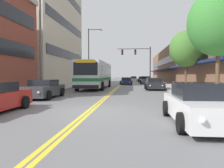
{
  "coord_description": "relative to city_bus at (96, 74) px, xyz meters",
  "views": [
    {
      "loc": [
        1.91,
        -9.73,
        1.64
      ],
      "look_at": [
        -1.26,
        24.68,
        0.21
      ],
      "focal_mm": 35.0,
      "sensor_mm": 36.0,
      "label": 1
    }
  ],
  "objects": [
    {
      "name": "car_slate_blue_parked_right_end",
      "position": [
        6.92,
        15.13,
        -1.12
      ],
      "size": [
        2.05,
        4.77,
        1.41
      ],
      "color": "#475675",
      "rests_on": "ground_plane"
    },
    {
      "name": "car_beige_moving_lead",
      "position": [
        4.82,
        35.8,
        -1.18
      ],
      "size": [
        2.04,
        4.69,
        1.27
      ],
      "color": "#BCAD89",
      "rests_on": "ground_plane"
    },
    {
      "name": "fire_hydrant",
      "position": [
        8.44,
        -4.67,
        -1.2
      ],
      "size": [
        0.35,
        0.27,
        0.88
      ],
      "color": "#B7B7BC",
      "rests_on": "sidewalk_right"
    },
    {
      "name": "traffic_signal_mast",
      "position": [
        5.67,
        14.09,
        3.06
      ],
      "size": [
        6.09,
        0.38,
        6.79
      ],
      "color": "#47474C",
      "rests_on": "ground_plane"
    },
    {
      "name": "centre_line",
      "position": [
        2.49,
        20.45,
        -1.77
      ],
      "size": [
        0.34,
        106.0,
        0.01
      ],
      "color": "yellow",
      "rests_on": "ground_plane"
    },
    {
      "name": "car_black_parked_right_far",
      "position": [
        6.8,
        25.68,
        -1.17
      ],
      "size": [
        2.07,
        4.44,
        1.27
      ],
      "color": "black",
      "rests_on": "ground_plane"
    },
    {
      "name": "car_navy_moving_second",
      "position": [
        3.41,
        11.38,
        -1.2
      ],
      "size": [
        2.09,
        4.23,
        1.23
      ],
      "color": "#19234C",
      "rests_on": "ground_plane"
    },
    {
      "name": "sidewalk_right",
      "position": [
        9.82,
        20.45,
        -1.71
      ],
      "size": [
        3.66,
        106.0,
        0.13
      ],
      "color": "#9E9B96",
      "rests_on": "ground_plane"
    },
    {
      "name": "sidewalk_left",
      "position": [
        -4.84,
        20.45,
        -1.71
      ],
      "size": [
        3.66,
        106.0,
        0.13
      ],
      "color": "#9E9B96",
      "rests_on": "ground_plane"
    },
    {
      "name": "car_dark_grey_parked_left_far",
      "position": [
        -1.96,
        -11.19,
        -1.15
      ],
      "size": [
        2.1,
        4.5,
        1.3
      ],
      "color": "#38383D",
      "rests_on": "ground_plane"
    },
    {
      "name": "car_charcoal_parked_right_mid",
      "position": [
        6.88,
        -1.49,
        -1.16
      ],
      "size": [
        2.05,
        4.37,
        1.31
      ],
      "color": "#232328",
      "rests_on": "ground_plane"
    },
    {
      "name": "street_tree_right_near",
      "position": [
        9.25,
        -13.36,
        2.81
      ],
      "size": [
        3.44,
        3.44,
        6.35
      ],
      "color": "brown",
      "rests_on": "sidewalk_right"
    },
    {
      "name": "storefront_row_right",
      "position": [
        15.88,
        20.45,
        2.15
      ],
      "size": [
        9.1,
        68.0,
        7.85
      ],
      "color": "brown",
      "rests_on": "ground_plane"
    },
    {
      "name": "car_champagne_parked_left_mid",
      "position": [
        -1.79,
        14.35,
        -1.21
      ],
      "size": [
        1.98,
        4.68,
        1.19
      ],
      "color": "beige",
      "rests_on": "ground_plane"
    },
    {
      "name": "street_tree_right_mid",
      "position": [
        9.95,
        -2.99,
        2.58
      ],
      "size": [
        3.41,
        3.41,
        6.1
      ],
      "color": "brown",
      "rests_on": "sidewalk_right"
    },
    {
      "name": "ground_plane",
      "position": [
        2.49,
        20.45,
        -1.77
      ],
      "size": [
        240.0,
        240.0,
        0.0
      ],
      "primitive_type": "plane",
      "color": "slate"
    },
    {
      "name": "car_white_parked_right_foreground",
      "position": [
        6.75,
        -18.75,
        -1.14
      ],
      "size": [
        2.17,
        4.49,
        1.37
      ],
      "color": "white",
      "rests_on": "ground_plane"
    },
    {
      "name": "street_lamp_left_near",
      "position": [
        -2.48,
        -9.57,
        3.41
      ],
      "size": [
        2.55,
        0.28,
        8.77
      ],
      "color": "#47474C",
      "rests_on": "ground_plane"
    },
    {
      "name": "city_bus",
      "position": [
        0.0,
        0.0,
        0.0
      ],
      "size": [
        2.94,
        11.81,
        3.13
      ],
      "color": "silver",
      "rests_on": "ground_plane"
    },
    {
      "name": "street_lamp_left_far",
      "position": [
        -2.51,
        9.64,
        3.69
      ],
      "size": [
        2.47,
        0.28,
        9.31
      ],
      "color": "#47474C",
      "rests_on": "ground_plane"
    }
  ]
}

